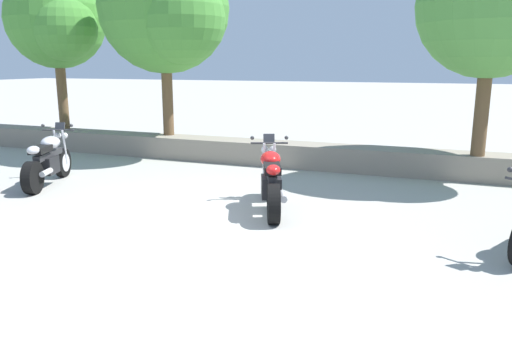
# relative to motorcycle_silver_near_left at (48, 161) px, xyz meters

# --- Properties ---
(ground_plane) EXTENTS (120.00, 120.00, 0.00)m
(ground_plane) POSITION_rel_motorcycle_silver_near_left_xyz_m (3.73, -1.27, -0.49)
(ground_plane) COLOR #A3A099
(stone_wall) EXTENTS (36.00, 0.80, 0.55)m
(stone_wall) POSITION_rel_motorcycle_silver_near_left_xyz_m (3.73, 3.53, -0.21)
(stone_wall) COLOR gray
(stone_wall) RESTS_ON ground
(motorcycle_silver_near_left) EXTENTS (0.98, 1.99, 1.18)m
(motorcycle_silver_near_left) POSITION_rel_motorcycle_silver_near_left_xyz_m (0.00, 0.00, 0.00)
(motorcycle_silver_near_left) COLOR black
(motorcycle_silver_near_left) RESTS_ON ground
(motorcycle_red_centre) EXTENTS (1.03, 1.97, 1.18)m
(motorcycle_red_centre) POSITION_rel_motorcycle_silver_near_left_xyz_m (4.76, -0.05, 0.00)
(motorcycle_red_centre) COLOR black
(motorcycle_red_centre) RESTS_ON ground
(leafy_tree_far_left) EXTENTS (2.86, 2.72, 4.43)m
(leafy_tree_far_left) POSITION_rel_motorcycle_silver_near_left_xyz_m (-2.81, 3.69, 3.06)
(leafy_tree_far_left) COLOR brown
(leafy_tree_far_left) RESTS_ON stone_wall
(leafy_tree_mid_left) EXTENTS (3.47, 3.30, 4.89)m
(leafy_tree_mid_left) POSITION_rel_motorcycle_silver_near_left_xyz_m (0.75, 3.60, 3.23)
(leafy_tree_mid_left) COLOR brown
(leafy_tree_mid_left) RESTS_ON stone_wall
(leafy_tree_mid_right) EXTENTS (3.00, 2.86, 4.41)m
(leafy_tree_mid_right) POSITION_rel_motorcycle_silver_near_left_xyz_m (8.22, 3.23, 2.97)
(leafy_tree_mid_right) COLOR brown
(leafy_tree_mid_right) RESTS_ON stone_wall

